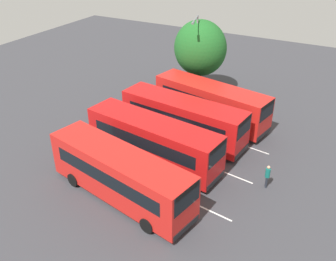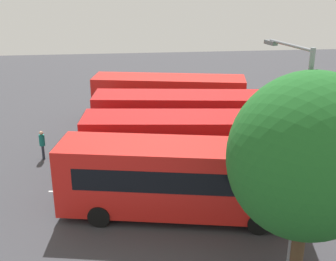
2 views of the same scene
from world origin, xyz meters
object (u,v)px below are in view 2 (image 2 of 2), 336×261
bus_far_left (168,98)px  pedestrian (42,143)px  bus_far_right (179,178)px  street_lamp (297,150)px  depot_tree (309,157)px  bus_center_left (181,118)px  bus_center_right (185,144)px

bus_far_left → pedestrian: size_ratio=6.30×
bus_far_right → pedestrian: 9.79m
pedestrian → street_lamp: street_lamp is taller
bus_far_left → street_lamp: (-2.46, 16.24, 2.80)m
bus_far_right → depot_tree: size_ratio=1.43×
bus_far_left → depot_tree: 17.64m
bus_center_left → depot_tree: bearing=107.1°
bus_center_right → depot_tree: size_ratio=1.42×
bus_center_left → street_lamp: street_lamp is taller
street_lamp → bus_far_right: bearing=26.3°
bus_far_left → bus_center_right: bearing=100.5°
bus_center_left → street_lamp: size_ratio=1.33×
bus_center_right → street_lamp: (-2.57, 7.72, 2.80)m
pedestrian → street_lamp: bearing=-64.7°
bus_center_right → bus_far_right: bearing=84.4°
bus_center_right → bus_far_right: 3.88m
bus_far_left → bus_center_right: (0.11, 8.53, 0.00)m
bus_center_left → bus_center_right: size_ratio=1.00×
bus_center_left → pedestrian: 8.18m
bus_center_left → depot_tree: (-2.19, 12.73, 2.95)m
bus_center_right → bus_far_left: bearing=-84.5°
bus_far_left → pedestrian: bearing=46.1°
bus_center_left → pedestrian: bearing=14.1°
bus_center_left → depot_tree: size_ratio=1.42×
depot_tree → pedestrian: bearing=-48.9°
pedestrian → depot_tree: (-10.27, 11.77, 3.77)m
bus_center_left → street_lamp: (-2.21, 11.76, 2.80)m
bus_center_right → street_lamp: street_lamp is taller
bus_far_right → pedestrian: bus_far_right is taller
pedestrian → bus_center_left: bearing=-11.5°
bus_center_left → bus_center_right: 4.06m
pedestrian → depot_tree: 16.07m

